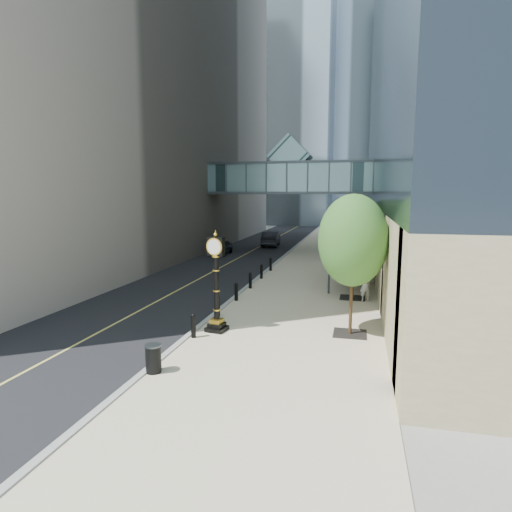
# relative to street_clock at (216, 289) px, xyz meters

# --- Properties ---
(ground) EXTENTS (320.00, 320.00, 0.00)m
(ground) POSITION_rel_street_clock_xyz_m (2.05, -2.07, -1.92)
(ground) COLOR gray
(ground) RESTS_ON ground
(road) EXTENTS (8.00, 180.00, 0.02)m
(road) POSITION_rel_street_clock_xyz_m (-4.95, 37.93, -1.91)
(road) COLOR black
(road) RESTS_ON ground
(sidewalk) EXTENTS (8.00, 180.00, 0.06)m
(sidewalk) POSITION_rel_street_clock_xyz_m (3.05, 37.93, -1.89)
(sidewalk) COLOR #C0B593
(sidewalk) RESTS_ON ground
(curb) EXTENTS (0.25, 180.00, 0.07)m
(curb) POSITION_rel_street_clock_xyz_m (-0.95, 37.93, -1.88)
(curb) COLOR gray
(curb) RESTS_ON ground
(midrise_left) EXTENTS (20.00, 58.00, 40.00)m
(midrise_left) POSITION_rel_street_clock_xyz_m (-18.95, 22.93, 18.08)
(midrise_left) COLOR #B9A892
(midrise_left) RESTS_ON ground
(distant_tower_a) EXTENTS (24.00, 22.00, 78.00)m
(distant_tower_a) POSITION_rel_street_clock_xyz_m (-11.95, 72.93, 37.08)
(distant_tower_a) COLOR #9FB8C8
(distant_tower_a) RESTS_ON ground
(distant_tower_b) EXTENTS (26.00, 24.00, 90.00)m
(distant_tower_b) POSITION_rel_street_clock_xyz_m (11.05, 92.93, 43.08)
(distant_tower_b) COLOR #9FB8C8
(distant_tower_b) RESTS_ON ground
(distant_tower_c) EXTENTS (22.00, 22.00, 65.00)m
(distant_tower_c) POSITION_rel_street_clock_xyz_m (-3.95, 117.93, 30.58)
(distant_tower_c) COLOR #9FB8C8
(distant_tower_c) RESTS_ON ground
(skywalk) EXTENTS (17.00, 4.20, 5.80)m
(skywalk) POSITION_rel_street_clock_xyz_m (-0.95, 25.93, 5.80)
(skywalk) COLOR #476D71
(skywalk) RESTS_ON ground
(entrance_canopy) EXTENTS (3.00, 8.00, 4.38)m
(entrance_canopy) POSITION_rel_street_clock_xyz_m (5.52, 11.93, 2.28)
(entrance_canopy) COLOR #383F44
(entrance_canopy) RESTS_ON ground
(bollard_row) EXTENTS (0.20, 16.20, 0.90)m
(bollard_row) POSITION_rel_street_clock_xyz_m (-0.65, 6.93, -1.41)
(bollard_row) COLOR black
(bollard_row) RESTS_ON sidewalk
(street_trees) EXTENTS (2.88, 28.72, 5.92)m
(street_trees) POSITION_rel_street_clock_xyz_m (5.65, 12.91, 1.85)
(street_trees) COLOR black
(street_trees) RESTS_ON sidewalk
(street_clock) EXTENTS (0.93, 0.93, 4.28)m
(street_clock) POSITION_rel_street_clock_xyz_m (0.00, 0.00, 0.00)
(street_clock) COLOR black
(street_clock) RESTS_ON sidewalk
(trash_bin) EXTENTS (0.57, 0.57, 0.90)m
(trash_bin) POSITION_rel_street_clock_xyz_m (-0.65, -4.64, -1.41)
(trash_bin) COLOR black
(trash_bin) RESTS_ON sidewalk
(pedestrian) EXTENTS (0.75, 0.63, 1.75)m
(pedestrian) POSITION_rel_street_clock_xyz_m (6.33, 6.87, -0.98)
(pedestrian) COLOR beige
(pedestrian) RESTS_ON sidewalk
(car_near) EXTENTS (1.82, 4.16, 1.39)m
(car_near) POSITION_rel_street_clock_xyz_m (-7.30, 22.88, -1.20)
(car_near) COLOR black
(car_near) RESTS_ON road
(car_far) EXTENTS (2.20, 5.18, 1.66)m
(car_far) POSITION_rel_street_clock_xyz_m (-3.84, 30.76, -1.06)
(car_far) COLOR black
(car_far) RESTS_ON road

